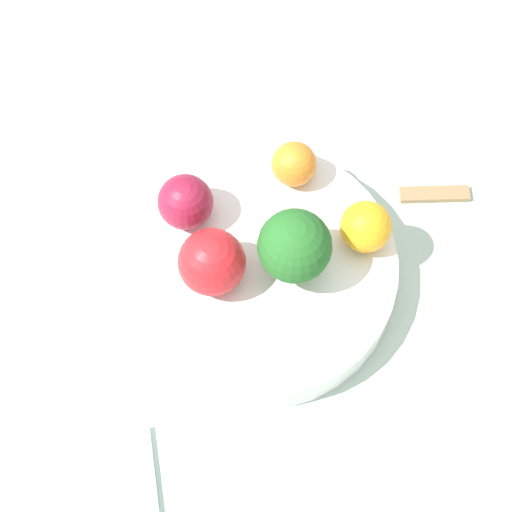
% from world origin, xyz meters
% --- Properties ---
extents(ground_plane, '(6.00, 6.00, 0.00)m').
position_xyz_m(ground_plane, '(0.00, 0.00, 0.00)').
color(ground_plane, gray).
extents(table_surface, '(1.20, 1.20, 0.02)m').
position_xyz_m(table_surface, '(0.00, 0.00, 0.01)').
color(table_surface, '#B2C6B2').
rests_on(table_surface, ground_plane).
extents(bowl, '(0.25, 0.25, 0.04)m').
position_xyz_m(bowl, '(0.00, 0.00, 0.04)').
color(bowl, white).
rests_on(bowl, table_surface).
extents(broccoli, '(0.06, 0.06, 0.08)m').
position_xyz_m(broccoli, '(0.02, 0.03, 0.10)').
color(broccoli, '#99C17A').
rests_on(broccoli, bowl).
extents(apple_red, '(0.06, 0.06, 0.06)m').
position_xyz_m(apple_red, '(-0.00, -0.04, 0.08)').
color(apple_red, red).
rests_on(apple_red, bowl).
extents(apple_green, '(0.05, 0.05, 0.05)m').
position_xyz_m(apple_green, '(-0.07, -0.04, 0.08)').
color(apple_green, maroon).
rests_on(apple_green, bowl).
extents(orange_front, '(0.04, 0.04, 0.04)m').
position_xyz_m(orange_front, '(-0.07, 0.07, 0.08)').
color(orange_front, orange).
rests_on(orange_front, bowl).
extents(orange_back, '(0.05, 0.05, 0.05)m').
position_xyz_m(orange_back, '(0.02, 0.10, 0.08)').
color(orange_back, orange).
rests_on(orange_back, bowl).
extents(napkin, '(0.14, 0.15, 0.01)m').
position_xyz_m(napkin, '(0.14, -0.21, 0.02)').
color(napkin, silver).
rests_on(napkin, table_surface).
extents(spoon, '(0.04, 0.07, 0.01)m').
position_xyz_m(spoon, '(-0.02, 0.19, 0.02)').
color(spoon, olive).
rests_on(spoon, table_surface).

